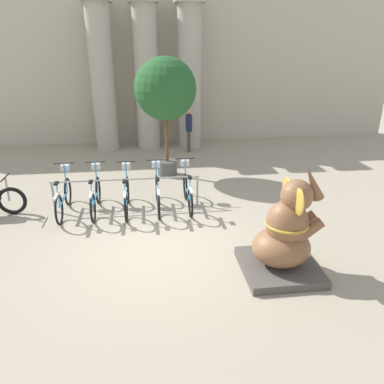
{
  "coord_description": "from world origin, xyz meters",
  "views": [
    {
      "loc": [
        -0.14,
        -6.51,
        3.81
      ],
      "look_at": [
        0.73,
        0.35,
        1.0
      ],
      "focal_mm": 35.0,
      "sensor_mm": 36.0,
      "label": 1
    }
  ],
  "objects_px": {
    "bicycle_0": "(64,197)",
    "bicycle_3": "(158,193)",
    "elephant_statue": "(285,237)",
    "potted_tree": "(165,91)",
    "bicycle_1": "(95,195)",
    "bicycle_4": "(188,191)",
    "person_pedestrian": "(189,126)",
    "bicycle_2": "(127,195)"
  },
  "relations": [
    {
      "from": "bicycle_4",
      "to": "elephant_statue",
      "type": "bearing_deg",
      "value": -65.51
    },
    {
      "from": "bicycle_0",
      "to": "bicycle_3",
      "type": "bearing_deg",
      "value": -0.46
    },
    {
      "from": "elephant_statue",
      "to": "person_pedestrian",
      "type": "height_order",
      "value": "elephant_statue"
    },
    {
      "from": "bicycle_0",
      "to": "bicycle_1",
      "type": "bearing_deg",
      "value": -0.07
    },
    {
      "from": "bicycle_1",
      "to": "bicycle_4",
      "type": "xyz_separation_m",
      "value": [
        2.19,
        0.0,
        0.0
      ]
    },
    {
      "from": "bicycle_2",
      "to": "bicycle_3",
      "type": "bearing_deg",
      "value": 3.41
    },
    {
      "from": "bicycle_0",
      "to": "elephant_statue",
      "type": "height_order",
      "value": "elephant_statue"
    },
    {
      "from": "bicycle_1",
      "to": "bicycle_2",
      "type": "bearing_deg",
      "value": -4.71
    },
    {
      "from": "bicycle_2",
      "to": "person_pedestrian",
      "type": "relative_size",
      "value": 1.12
    },
    {
      "from": "bicycle_4",
      "to": "potted_tree",
      "type": "height_order",
      "value": "potted_tree"
    },
    {
      "from": "bicycle_0",
      "to": "bicycle_4",
      "type": "height_order",
      "value": "same"
    },
    {
      "from": "bicycle_2",
      "to": "bicycle_3",
      "type": "height_order",
      "value": "same"
    },
    {
      "from": "bicycle_0",
      "to": "bicycle_2",
      "type": "distance_m",
      "value": 1.46
    },
    {
      "from": "bicycle_0",
      "to": "person_pedestrian",
      "type": "height_order",
      "value": "person_pedestrian"
    },
    {
      "from": "elephant_statue",
      "to": "potted_tree",
      "type": "bearing_deg",
      "value": 107.33
    },
    {
      "from": "bicycle_4",
      "to": "bicycle_2",
      "type": "bearing_deg",
      "value": -177.45
    },
    {
      "from": "bicycle_0",
      "to": "bicycle_4",
      "type": "distance_m",
      "value": 2.92
    },
    {
      "from": "elephant_statue",
      "to": "person_pedestrian",
      "type": "relative_size",
      "value": 1.28
    },
    {
      "from": "potted_tree",
      "to": "bicycle_2",
      "type": "bearing_deg",
      "value": -114.19
    },
    {
      "from": "bicycle_1",
      "to": "bicycle_4",
      "type": "distance_m",
      "value": 2.19
    },
    {
      "from": "bicycle_1",
      "to": "person_pedestrian",
      "type": "height_order",
      "value": "person_pedestrian"
    },
    {
      "from": "bicycle_0",
      "to": "bicycle_1",
      "type": "height_order",
      "value": "same"
    },
    {
      "from": "potted_tree",
      "to": "bicycle_1",
      "type": "bearing_deg",
      "value": -127.21
    },
    {
      "from": "bicycle_3",
      "to": "person_pedestrian",
      "type": "distance_m",
      "value": 5.14
    },
    {
      "from": "bicycle_3",
      "to": "elephant_statue",
      "type": "relative_size",
      "value": 0.88
    },
    {
      "from": "person_pedestrian",
      "to": "potted_tree",
      "type": "distance_m",
      "value": 3.07
    },
    {
      "from": "bicycle_3",
      "to": "bicycle_1",
      "type": "bearing_deg",
      "value": 179.35
    },
    {
      "from": "bicycle_1",
      "to": "potted_tree",
      "type": "distance_m",
      "value": 3.7
    },
    {
      "from": "bicycle_0",
      "to": "potted_tree",
      "type": "xyz_separation_m",
      "value": [
        2.59,
        2.44,
        2.07
      ]
    },
    {
      "from": "bicycle_3",
      "to": "elephant_statue",
      "type": "height_order",
      "value": "elephant_statue"
    },
    {
      "from": "person_pedestrian",
      "to": "bicycle_0",
      "type": "bearing_deg",
      "value": -125.74
    },
    {
      "from": "potted_tree",
      "to": "bicycle_0",
      "type": "bearing_deg",
      "value": -136.63
    },
    {
      "from": "bicycle_3",
      "to": "bicycle_4",
      "type": "relative_size",
      "value": 1.0
    },
    {
      "from": "bicycle_2",
      "to": "bicycle_3",
      "type": "xyz_separation_m",
      "value": [
        0.73,
        0.04,
        0.0
      ]
    },
    {
      "from": "elephant_statue",
      "to": "potted_tree",
      "type": "distance_m",
      "value": 5.94
    },
    {
      "from": "potted_tree",
      "to": "bicycle_3",
      "type": "bearing_deg",
      "value": -99.1
    },
    {
      "from": "bicycle_1",
      "to": "bicycle_2",
      "type": "height_order",
      "value": "same"
    },
    {
      "from": "person_pedestrian",
      "to": "potted_tree",
      "type": "xyz_separation_m",
      "value": [
        -0.95,
        -2.47,
        1.55
      ]
    },
    {
      "from": "bicycle_0",
      "to": "bicycle_1",
      "type": "xyz_separation_m",
      "value": [
        0.73,
        -0.0,
        0.0
      ]
    },
    {
      "from": "bicycle_0",
      "to": "bicycle_4",
      "type": "bearing_deg",
      "value": 0.08
    },
    {
      "from": "elephant_statue",
      "to": "bicycle_4",
      "type": "bearing_deg",
      "value": 114.49
    },
    {
      "from": "person_pedestrian",
      "to": "bicycle_1",
      "type": "bearing_deg",
      "value": -119.72
    }
  ]
}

